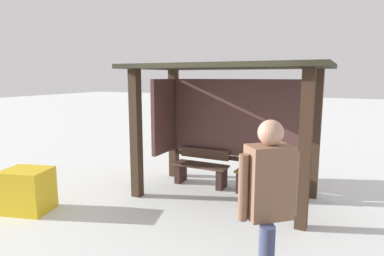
{
  "coord_description": "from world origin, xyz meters",
  "views": [
    {
      "loc": [
        1.98,
        -5.3,
        2.17
      ],
      "look_at": [
        -0.39,
        -0.54,
        1.31
      ],
      "focal_mm": 30.25,
      "sensor_mm": 36.0,
      "label": 1
    }
  ],
  "objects_px": {
    "bus_shelter": "(224,101)",
    "bench_center_inside": "(266,178)",
    "person_walking": "(268,198)",
    "bench_left_inside": "(201,169)",
    "grit_bin": "(28,190)"
  },
  "relations": [
    {
      "from": "bus_shelter",
      "to": "bench_center_inside",
      "type": "bearing_deg",
      "value": 14.35
    },
    {
      "from": "bench_center_inside",
      "to": "person_walking",
      "type": "xyz_separation_m",
      "value": [
        0.68,
        -2.83,
        0.73
      ]
    },
    {
      "from": "bus_shelter",
      "to": "bench_left_inside",
      "type": "relative_size",
      "value": 3.07
    },
    {
      "from": "bus_shelter",
      "to": "bench_left_inside",
      "type": "distance_m",
      "value": 1.52
    },
    {
      "from": "bus_shelter",
      "to": "grit_bin",
      "type": "relative_size",
      "value": 4.84
    },
    {
      "from": "bench_left_inside",
      "to": "person_walking",
      "type": "distance_m",
      "value": 3.54
    },
    {
      "from": "bus_shelter",
      "to": "person_walking",
      "type": "distance_m",
      "value": 3.08
    },
    {
      "from": "bench_left_inside",
      "to": "grit_bin",
      "type": "height_order",
      "value": "bench_left_inside"
    },
    {
      "from": "grit_bin",
      "to": "bench_center_inside",
      "type": "bearing_deg",
      "value": 36.53
    },
    {
      "from": "bus_shelter",
      "to": "bench_center_inside",
      "type": "distance_m",
      "value": 1.61
    },
    {
      "from": "bus_shelter",
      "to": "bench_left_inside",
      "type": "bearing_deg",
      "value": 160.47
    },
    {
      "from": "bench_left_inside",
      "to": "grit_bin",
      "type": "relative_size",
      "value": 1.58
    },
    {
      "from": "bus_shelter",
      "to": "grit_bin",
      "type": "xyz_separation_m",
      "value": [
        -2.51,
        -2.23,
        -1.38
      ]
    },
    {
      "from": "bench_center_inside",
      "to": "grit_bin",
      "type": "distance_m",
      "value": 4.07
    },
    {
      "from": "bench_left_inside",
      "to": "grit_bin",
      "type": "bearing_deg",
      "value": -129.03
    }
  ]
}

